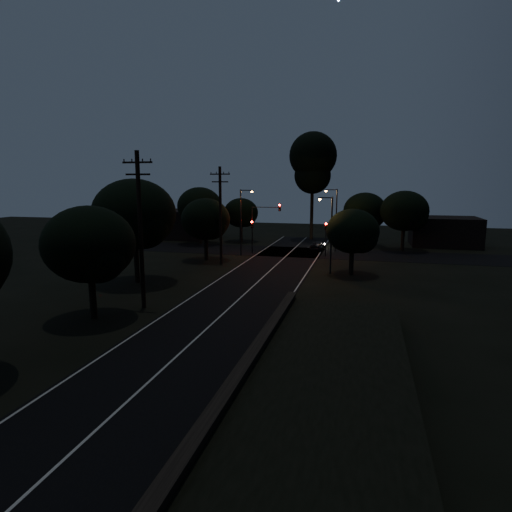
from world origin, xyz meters
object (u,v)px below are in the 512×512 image
Objects in this scene: utility_pole_far at (220,214)px; signal_left at (252,231)px; streetlight_a at (242,218)px; utility_pole_mid at (140,228)px; signal_right at (326,233)px; signal_mast at (265,219)px; streetlight_c at (330,229)px; car at (318,246)px; tall_pine at (313,162)px; streetlight_b at (335,216)px.

utility_pole_far is 2.56× the size of signal_left.
utility_pole_far is 1.31× the size of streetlight_a.
streetlight_a is (0.69, 23.00, -1.10)m from utility_pole_mid.
signal_right is 7.66m from signal_mast.
streetlight_c reaches higher than signal_right.
utility_pole_mid reaches higher than signal_mast.
streetlight_a is 2.16× the size of car.
streetlight_a is at bearing -109.59° from signal_left.
tall_pine is 2.05× the size of streetlight_b.
streetlight_b is (11.31, 29.00, -1.10)m from utility_pole_mid.
streetlight_c is at bearing -87.86° from streetlight_b.
utility_pole_far is 6.10m from streetlight_a.
streetlight_b reaches higher than signal_right.
signal_right is at bearing 114.13° from car.
signal_right is 4.95m from car.
streetlight_c is (1.23, -9.99, 1.51)m from signal_right.
utility_pole_mid is 1.38× the size of streetlight_b.
utility_pole_mid is 1.47× the size of streetlight_c.
streetlight_b is (8.22, 4.01, 0.30)m from signal_mast.
streetlight_c is at bearing -43.76° from signal_left.
utility_pole_mid is 2.98× the size of car.
signal_mast is 0.78× the size of streetlight_a.
streetlight_a is (0.69, 6.00, -0.85)m from utility_pole_far.
tall_pine is 2.63× the size of signal_mast.
utility_pole_mid is at bearing -93.21° from signal_left.
streetlight_c is at bearing -35.69° from streetlight_a.
utility_pole_mid is at bearing 78.21° from car.
signal_left is 0.55× the size of streetlight_c.
signal_right is 10.26m from streetlight_a.
utility_pole_mid is 2.68× the size of signal_left.
streetlight_c reaches higher than signal_left.
tall_pine is (7.00, 23.00, 6.35)m from utility_pole_far.
signal_mast is 1.69× the size of car.
streetlight_b is at bearing -179.45° from car.
tall_pine is at bearing 80.07° from utility_pole_mid.
streetlight_a is (-9.91, -1.99, 1.80)m from signal_right.
streetlight_a is at bearing 144.31° from streetlight_c.
streetlight_c reaches higher than signal_mast.
signal_left is 0.51× the size of streetlight_a.
streetlight_c is (10.43, -9.99, 1.51)m from signal_left.
tall_pine is at bearing -72.80° from car.
tall_pine is (7.00, 40.00, 6.10)m from utility_pole_mid.
signal_left is 9.20m from signal_right.
signal_mast reaches higher than car.
car is (6.11, 4.20, -3.71)m from signal_mast.
utility_pole_far is 16.03m from car.
streetlight_c is 2.03× the size of car.
streetlight_b is (4.31, -11.00, -7.20)m from tall_pine.
streetlight_c is at bearing 106.20° from car.
streetlight_a is (-6.31, -17.00, -7.20)m from tall_pine.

